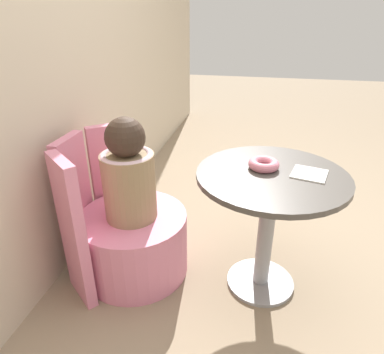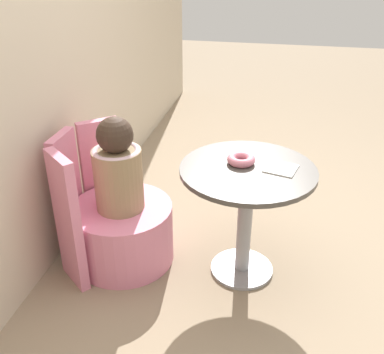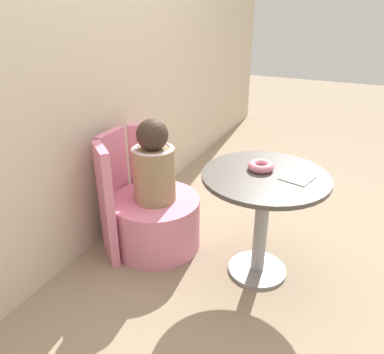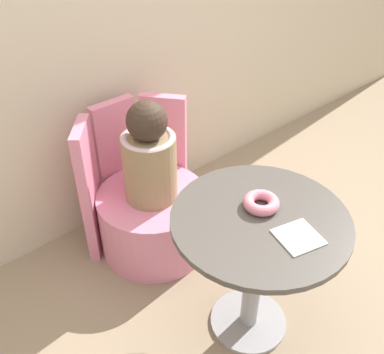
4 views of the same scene
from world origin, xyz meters
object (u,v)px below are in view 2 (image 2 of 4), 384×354
at_px(round_table, 246,195).
at_px(child_figure, 118,168).
at_px(tub_chair, 123,233).
at_px(donut, 241,160).

relative_size(round_table, child_figure, 1.32).
xyz_separation_m(tub_chair, child_figure, (0.00, 0.00, 0.40)).
bearing_deg(round_table, child_figure, 92.37).
xyz_separation_m(round_table, child_figure, (-0.03, 0.66, 0.09)).
relative_size(child_figure, donut, 3.69).
bearing_deg(donut, child_figure, 96.52).
relative_size(tub_chair, child_figure, 1.08).
bearing_deg(child_figure, tub_chair, -97.13).
bearing_deg(donut, tub_chair, 96.52).
bearing_deg(tub_chair, round_table, -87.63).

